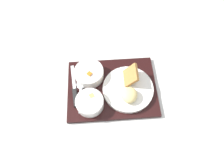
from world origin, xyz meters
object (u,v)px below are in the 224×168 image
object	(u,v)px
bowl_salad	(89,73)
knife	(75,94)
plate_main	(128,89)
bowl_soup	(90,102)
spoon	(81,89)

from	to	relation	value
bowl_salad	knife	xyz separation A→B (m)	(-0.06, -0.08, -0.02)
plate_main	bowl_soup	bearing A→B (deg)	-161.64
bowl_soup	plate_main	distance (m)	0.17
bowl_soup	knife	bearing A→B (deg)	140.84
bowl_salad	plate_main	world-z (taller)	plate_main
bowl_salad	spoon	bearing A→B (deg)	-123.13
knife	spoon	xyz separation A→B (m)	(0.02, 0.02, -0.00)
knife	spoon	world-z (taller)	knife
bowl_salad	spoon	world-z (taller)	bowl_salad
plate_main	knife	world-z (taller)	plate_main
spoon	bowl_soup	bearing A→B (deg)	-150.16
spoon	bowl_salad	bearing A→B (deg)	-31.02
spoon	knife	bearing A→B (deg)	135.95
plate_main	knife	xyz separation A→B (m)	(-0.23, -0.00, -0.01)
bowl_salad	spoon	distance (m)	0.08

